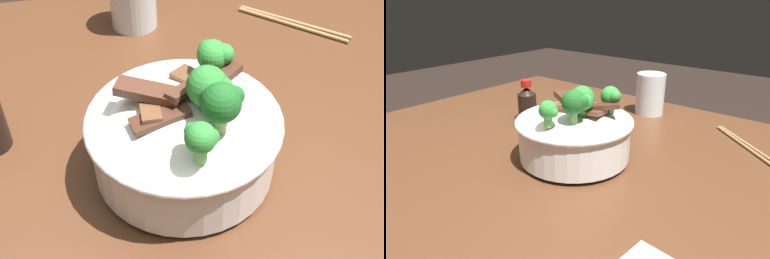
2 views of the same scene
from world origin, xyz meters
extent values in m
cube|color=#56331E|center=(0.00, 0.00, 0.80)|extent=(1.26, 0.99, 0.05)
cube|color=#56331E|center=(-0.55, 0.42, 0.39)|extent=(0.07, 0.07, 0.77)
cylinder|color=white|center=(-0.03, 0.01, 0.83)|extent=(0.11, 0.11, 0.01)
cylinder|color=white|center=(-0.03, 0.01, 0.87)|extent=(0.22, 0.22, 0.08)
torus|color=white|center=(-0.03, 0.01, 0.91)|extent=(0.24, 0.24, 0.01)
ellipsoid|color=white|center=(-0.03, 0.01, 0.89)|extent=(0.19, 0.19, 0.07)
cube|color=#563323|center=(-0.06, 0.03, 0.94)|extent=(0.08, 0.06, 0.02)
cube|color=#4C2B1E|center=(-0.06, 0.00, 0.93)|extent=(0.07, 0.04, 0.01)
cube|color=brown|center=(0.00, 0.06, 0.93)|extent=(0.06, 0.07, 0.02)
cube|color=#4C2B1E|center=(0.02, 0.04, 0.94)|extent=(0.07, 0.06, 0.02)
cube|color=#563323|center=(-0.02, 0.03, 0.94)|extent=(0.05, 0.05, 0.02)
cube|color=brown|center=(0.02, 0.03, 0.93)|extent=(0.04, 0.06, 0.02)
cube|color=brown|center=(-0.06, 0.03, 0.93)|extent=(0.03, 0.08, 0.01)
cylinder|color=#7AB256|center=(0.01, -0.03, 0.93)|extent=(0.01, 0.01, 0.03)
sphere|color=#1E6023|center=(0.01, -0.03, 0.96)|extent=(0.05, 0.05, 0.05)
sphere|color=#1E6023|center=(0.02, -0.02, 0.97)|extent=(0.02, 0.02, 0.02)
sphere|color=#1E6023|center=(0.00, -0.01, 0.96)|extent=(0.03, 0.03, 0.03)
cylinder|color=#5B9947|center=(0.02, 0.07, 0.93)|extent=(0.02, 0.02, 0.02)
sphere|color=green|center=(0.02, 0.07, 0.95)|extent=(0.04, 0.04, 0.04)
sphere|color=green|center=(0.03, 0.07, 0.96)|extent=(0.02, 0.02, 0.02)
sphere|color=green|center=(0.02, 0.08, 0.96)|extent=(0.02, 0.02, 0.02)
cylinder|color=#5B9947|center=(-0.02, -0.06, 0.93)|extent=(0.02, 0.02, 0.02)
sphere|color=green|center=(-0.02, -0.06, 0.95)|extent=(0.03, 0.03, 0.03)
sphere|color=green|center=(-0.01, -0.06, 0.95)|extent=(0.02, 0.02, 0.02)
sphere|color=green|center=(-0.03, -0.05, 0.95)|extent=(0.02, 0.02, 0.02)
cylinder|color=#6BA84C|center=(0.00, 0.01, 0.93)|extent=(0.02, 0.02, 0.03)
sphere|color=#2D8433|center=(0.00, 0.01, 0.96)|extent=(0.05, 0.05, 0.05)
sphere|color=#2D8433|center=(0.01, 0.00, 0.96)|extent=(0.03, 0.03, 0.03)
sphere|color=#2D8433|center=(0.00, 0.02, 0.96)|extent=(0.03, 0.03, 0.03)
cylinder|color=white|center=(-0.05, 0.37, 0.83)|extent=(0.08, 0.08, 0.00)
cylinder|color=white|center=(-0.05, 0.37, 0.88)|extent=(0.08, 0.08, 0.11)
cylinder|color=silver|center=(-0.05, 0.37, 0.85)|extent=(0.07, 0.07, 0.05)
cylinder|color=#9E7A4C|center=(0.22, 0.31, 0.83)|extent=(0.16, 0.15, 0.01)
cylinder|color=#9E7A4C|center=(0.23, 0.31, 0.83)|extent=(0.16, 0.14, 0.01)
cylinder|color=black|center=(-0.27, 0.11, 0.86)|extent=(0.05, 0.05, 0.07)
cone|color=black|center=(-0.27, 0.11, 0.91)|extent=(0.04, 0.04, 0.02)
cylinder|color=red|center=(-0.27, 0.11, 0.92)|extent=(0.03, 0.03, 0.02)
camera|label=1|loc=(-0.11, -0.43, 1.32)|focal=48.40mm
camera|label=2|loc=(0.38, -0.46, 1.14)|focal=31.34mm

